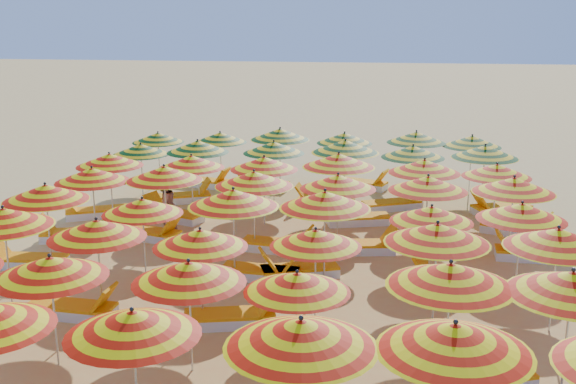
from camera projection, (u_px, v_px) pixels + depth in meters
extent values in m
plane|color=#DAB761|center=(285.00, 264.00, 16.71)|extent=(120.00, 120.00, 0.00)
cylinder|color=silver|center=(136.00, 377.00, 9.80)|extent=(0.04, 0.04, 1.84)
cone|color=orange|center=(133.00, 323.00, 9.60)|extent=(2.08, 2.08, 0.35)
sphere|color=black|center=(132.00, 309.00, 9.55)|extent=(0.06, 0.06, 0.06)
cone|color=orange|center=(301.00, 334.00, 9.01)|extent=(2.59, 2.59, 0.38)
sphere|color=black|center=(301.00, 318.00, 8.96)|extent=(0.07, 0.07, 0.07)
cone|color=orange|center=(455.00, 338.00, 8.89)|extent=(2.58, 2.58, 0.38)
sphere|color=black|center=(456.00, 322.00, 8.84)|extent=(0.07, 0.07, 0.07)
cylinder|color=silver|center=(54.00, 313.00, 11.82)|extent=(0.04, 0.04, 1.85)
cone|color=orange|center=(50.00, 267.00, 11.61)|extent=(1.92, 1.92, 0.35)
sphere|color=black|center=(49.00, 255.00, 11.56)|extent=(0.06, 0.06, 0.06)
cylinder|color=silver|center=(191.00, 319.00, 11.63)|extent=(0.04, 0.04, 1.84)
cone|color=orange|center=(189.00, 272.00, 11.43)|extent=(2.33, 2.33, 0.35)
sphere|color=black|center=(188.00, 260.00, 11.38)|extent=(0.06, 0.06, 0.06)
cylinder|color=silver|center=(297.00, 326.00, 11.53)|extent=(0.03, 0.03, 1.71)
cone|color=orange|center=(297.00, 282.00, 11.34)|extent=(2.25, 2.25, 0.33)
sphere|color=black|center=(297.00, 271.00, 11.30)|extent=(0.06, 0.06, 0.06)
cylinder|color=silver|center=(447.00, 327.00, 11.19)|extent=(0.04, 0.04, 1.98)
cone|color=orange|center=(450.00, 275.00, 10.98)|extent=(2.23, 2.23, 0.38)
sphere|color=black|center=(451.00, 262.00, 10.92)|extent=(0.07, 0.07, 0.07)
cylinder|color=silver|center=(567.00, 337.00, 10.86)|extent=(0.04, 0.04, 1.97)
cone|color=orange|center=(572.00, 284.00, 10.65)|extent=(2.48, 2.48, 0.38)
sphere|color=black|center=(574.00, 270.00, 10.59)|extent=(0.07, 0.07, 0.07)
cylinder|color=silver|center=(8.00, 258.00, 14.27)|extent=(0.04, 0.04, 1.94)
cone|color=orange|center=(3.00, 217.00, 14.05)|extent=(2.51, 2.51, 0.37)
sphere|color=black|center=(2.00, 207.00, 14.00)|extent=(0.06, 0.06, 0.06)
cylinder|color=silver|center=(100.00, 269.00, 13.78)|extent=(0.04, 0.04, 1.86)
cone|color=orange|center=(97.00, 229.00, 13.58)|extent=(1.87, 1.87, 0.35)
sphere|color=black|center=(96.00, 219.00, 13.53)|extent=(0.06, 0.06, 0.06)
cylinder|color=silver|center=(201.00, 277.00, 13.49)|extent=(0.03, 0.03, 1.77)
cone|color=orange|center=(200.00, 238.00, 13.30)|extent=(1.83, 1.83, 0.34)
sphere|color=black|center=(200.00, 228.00, 13.25)|extent=(0.06, 0.06, 0.06)
cylinder|color=silver|center=(315.00, 276.00, 13.61)|extent=(0.03, 0.03, 1.73)
cone|color=orange|center=(316.00, 238.00, 13.42)|extent=(2.05, 2.05, 0.33)
sphere|color=black|center=(316.00, 228.00, 13.37)|extent=(0.06, 0.06, 0.06)
cylinder|color=silver|center=(435.00, 277.00, 13.28)|extent=(0.04, 0.04, 1.94)
cone|color=orange|center=(437.00, 233.00, 13.06)|extent=(2.40, 2.40, 0.37)
sphere|color=black|center=(438.00, 222.00, 13.01)|extent=(0.06, 0.06, 0.06)
cylinder|color=silver|center=(554.00, 282.00, 13.06)|extent=(0.04, 0.04, 1.92)
cone|color=orange|center=(558.00, 238.00, 12.85)|extent=(2.55, 2.55, 0.37)
sphere|color=black|center=(559.00, 227.00, 12.79)|extent=(0.06, 0.06, 0.06)
cylinder|color=silver|center=(49.00, 228.00, 16.22)|extent=(0.04, 0.04, 1.91)
cone|color=orange|center=(46.00, 193.00, 16.01)|extent=(2.40, 2.40, 0.36)
sphere|color=black|center=(45.00, 183.00, 15.95)|extent=(0.06, 0.06, 0.06)
cylinder|color=silver|center=(144.00, 240.00, 15.67)|extent=(0.03, 0.03, 1.75)
cone|color=orange|center=(142.00, 206.00, 15.48)|extent=(1.98, 1.98, 0.33)
sphere|color=black|center=(142.00, 198.00, 15.43)|extent=(0.06, 0.06, 0.06)
cylinder|color=silver|center=(234.00, 236.00, 15.58)|extent=(0.04, 0.04, 1.96)
cone|color=orange|center=(233.00, 198.00, 15.36)|extent=(2.48, 2.48, 0.37)
sphere|color=black|center=(233.00, 188.00, 15.31)|extent=(0.07, 0.07, 0.07)
cylinder|color=silver|center=(324.00, 238.00, 15.47)|extent=(0.04, 0.04, 1.96)
cone|color=orange|center=(325.00, 200.00, 15.25)|extent=(2.59, 2.59, 0.37)
sphere|color=black|center=(325.00, 190.00, 15.20)|extent=(0.07, 0.07, 0.07)
cylinder|color=silver|center=(430.00, 249.00, 15.12)|extent=(0.03, 0.03, 1.74)
cone|color=orange|center=(432.00, 214.00, 14.93)|extent=(2.07, 2.07, 0.33)
sphere|color=black|center=(432.00, 205.00, 14.88)|extent=(0.06, 0.06, 0.06)
cylinder|color=silver|center=(519.00, 248.00, 14.98)|extent=(0.04, 0.04, 1.84)
cone|color=orange|center=(522.00, 212.00, 14.78)|extent=(2.15, 2.15, 0.35)
sphere|color=black|center=(523.00, 202.00, 14.73)|extent=(0.06, 0.06, 0.06)
cylinder|color=silver|center=(94.00, 206.00, 18.09)|extent=(0.04, 0.04, 1.85)
cone|color=orange|center=(92.00, 175.00, 17.89)|extent=(2.41, 2.41, 0.35)
sphere|color=black|center=(91.00, 167.00, 17.84)|extent=(0.06, 0.06, 0.06)
cylinder|color=silver|center=(166.00, 206.00, 18.04)|extent=(0.04, 0.04, 1.91)
cone|color=orange|center=(164.00, 173.00, 17.83)|extent=(2.12, 2.12, 0.36)
sphere|color=black|center=(164.00, 165.00, 17.77)|extent=(0.06, 0.06, 0.06)
cylinder|color=silver|center=(254.00, 212.00, 17.50)|extent=(0.04, 0.04, 1.90)
cone|color=orange|center=(254.00, 179.00, 17.29)|extent=(2.52, 2.52, 0.36)
sphere|color=black|center=(254.00, 170.00, 17.24)|extent=(0.06, 0.06, 0.06)
cylinder|color=silver|center=(337.00, 214.00, 17.47)|extent=(0.03, 0.03, 1.84)
cone|color=orange|center=(338.00, 182.00, 17.27)|extent=(1.87, 1.87, 0.35)
sphere|color=black|center=(338.00, 174.00, 17.22)|extent=(0.06, 0.06, 0.06)
cylinder|color=silver|center=(426.00, 217.00, 17.13)|extent=(0.04, 0.04, 1.88)
cone|color=orange|center=(428.00, 184.00, 16.92)|extent=(2.34, 2.34, 0.36)
sphere|color=black|center=(428.00, 175.00, 16.87)|extent=(0.06, 0.06, 0.06)
cylinder|color=silver|center=(511.00, 220.00, 16.84)|extent=(0.04, 0.04, 1.92)
cone|color=orange|center=(514.00, 185.00, 16.63)|extent=(2.45, 2.45, 0.37)
sphere|color=black|center=(515.00, 176.00, 16.58)|extent=(0.06, 0.06, 0.06)
cylinder|color=silver|center=(111.00, 188.00, 19.91)|extent=(0.03, 0.03, 1.83)
cone|color=orange|center=(110.00, 160.00, 19.71)|extent=(2.38, 2.38, 0.35)
sphere|color=black|center=(109.00, 153.00, 19.65)|extent=(0.06, 0.06, 0.06)
cylinder|color=silver|center=(192.00, 190.00, 19.81)|extent=(0.03, 0.03, 1.80)
cone|color=orange|center=(191.00, 162.00, 19.61)|extent=(2.01, 2.01, 0.34)
sphere|color=black|center=(191.00, 155.00, 19.56)|extent=(0.06, 0.06, 0.06)
cylinder|color=silver|center=(264.00, 192.00, 19.51)|extent=(0.03, 0.03, 1.83)
cone|color=orange|center=(264.00, 163.00, 19.31)|extent=(2.36, 2.36, 0.35)
sphere|color=black|center=(264.00, 156.00, 19.26)|extent=(0.06, 0.06, 0.06)
cylinder|color=silver|center=(338.00, 191.00, 19.35)|extent=(0.04, 0.04, 1.95)
cone|color=orange|center=(339.00, 160.00, 19.14)|extent=(2.31, 2.31, 0.37)
sphere|color=black|center=(339.00, 153.00, 19.08)|extent=(0.06, 0.06, 0.06)
cylinder|color=silver|center=(423.00, 197.00, 18.91)|extent=(0.04, 0.04, 1.88)
cone|color=orange|center=(424.00, 166.00, 18.71)|extent=(2.03, 2.03, 0.36)
sphere|color=black|center=(425.00, 159.00, 18.65)|extent=(0.06, 0.06, 0.06)
cylinder|color=silver|center=(495.00, 199.00, 18.82)|extent=(0.03, 0.03, 1.79)
cone|color=orange|center=(497.00, 171.00, 18.63)|extent=(1.86, 1.86, 0.34)
sphere|color=black|center=(497.00, 163.00, 18.58)|extent=(0.06, 0.06, 0.06)
cylinder|color=silver|center=(142.00, 173.00, 21.88)|extent=(0.03, 0.03, 1.72)
cone|color=#776C06|center=(141.00, 149.00, 21.69)|extent=(2.17, 2.17, 0.33)
sphere|color=black|center=(140.00, 143.00, 21.65)|extent=(0.06, 0.06, 0.06)
cylinder|color=silver|center=(199.00, 173.00, 21.62)|extent=(0.04, 0.04, 1.86)
cone|color=#776C06|center=(198.00, 147.00, 21.41)|extent=(1.93, 1.93, 0.35)
sphere|color=black|center=(197.00, 140.00, 21.36)|extent=(0.06, 0.06, 0.06)
cylinder|color=silver|center=(274.00, 174.00, 21.60)|extent=(0.03, 0.03, 1.83)
cone|color=#776C06|center=(274.00, 148.00, 21.40)|extent=(2.28, 2.28, 0.35)
sphere|color=black|center=(274.00, 141.00, 21.35)|extent=(0.06, 0.06, 0.06)
cylinder|color=silver|center=(345.00, 175.00, 21.07)|extent=(0.04, 0.04, 1.98)
cone|color=#776C06|center=(345.00, 146.00, 20.86)|extent=(2.61, 2.61, 0.38)
sphere|color=black|center=(345.00, 139.00, 20.80)|extent=(0.07, 0.07, 0.07)
cylinder|color=silver|center=(412.00, 178.00, 20.99)|extent=(0.03, 0.03, 1.84)
cone|color=#776C06|center=(413.00, 152.00, 20.79)|extent=(2.01, 2.01, 0.35)
sphere|color=black|center=(413.00, 145.00, 20.74)|extent=(0.06, 0.06, 0.06)
cylinder|color=silver|center=(483.00, 180.00, 20.68)|extent=(0.04, 0.04, 1.90)
cone|color=#776C06|center=(485.00, 152.00, 20.47)|extent=(2.49, 2.49, 0.36)
sphere|color=black|center=(486.00, 144.00, 20.42)|extent=(0.06, 0.06, 0.06)
cylinder|color=silver|center=(159.00, 159.00, 23.88)|extent=(0.03, 0.03, 1.70)
cone|color=#776C06|center=(158.00, 138.00, 23.69)|extent=(1.87, 1.87, 0.32)
sphere|color=black|center=(158.00, 132.00, 23.64)|extent=(0.06, 0.06, 0.06)
cylinder|color=silver|center=(221.00, 160.00, 23.68)|extent=(0.03, 0.03, 1.75)
cone|color=#776C06|center=(220.00, 137.00, 23.49)|extent=(1.89, 1.89, 0.33)
sphere|color=black|center=(220.00, 132.00, 23.44)|extent=(0.06, 0.06, 0.06)
cylinder|color=silver|center=(280.00, 159.00, 23.38)|extent=(0.04, 0.04, 1.92)
cone|color=#776C06|center=(280.00, 134.00, 23.17)|extent=(2.52, 2.52, 0.36)
sphere|color=black|center=(280.00, 128.00, 23.11)|extent=(0.06, 0.06, 0.06)
cylinder|color=silver|center=(344.00, 162.00, 23.31)|extent=(0.03, 0.03, 1.79)
cone|color=#776C06|center=(345.00, 138.00, 23.11)|extent=(1.83, 1.83, 0.34)
sphere|color=black|center=(345.00, 132.00, 23.06)|extent=(0.06, 0.06, 0.06)
cylinder|color=silver|center=(415.00, 162.00, 23.08)|extent=(0.04, 0.04, 1.87)
cone|color=#776C06|center=(416.00, 137.00, 22.88)|extent=(1.96, 1.96, 0.36)
sphere|color=black|center=(417.00, 131.00, 22.82)|extent=(0.06, 0.06, 0.06)
cylinder|color=silver|center=(470.00, 166.00, 22.65)|extent=(0.03, 0.03, 1.82)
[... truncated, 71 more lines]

